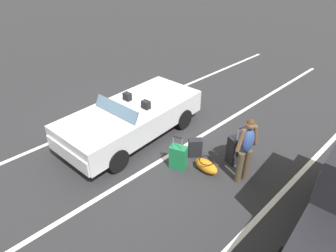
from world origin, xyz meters
The scene contains 10 objects.
ground_plane centered at (0.00, 0.00, 0.00)m, with size 80.00×80.00×0.00m, color #28282B.
lot_line_near centered at (0.00, -1.31, 0.00)m, with size 18.00×0.12×0.01m, color silver.
lot_line_mid centered at (0.00, 1.39, 0.00)m, with size 18.00×0.12×0.01m, color silver.
lot_line_far centered at (0.00, 4.09, 0.00)m, with size 18.00×0.12×0.01m, color silver.
convertible_car centered at (0.21, 0.02, 0.59)m, with size 4.28×2.12×1.24m.
suitcase_large_black centered at (-1.18, 2.71, 0.37)m, with size 0.54×0.41×1.07m.
suitcase_medium_bright centered at (0.06, 1.87, 0.31)m, with size 0.38×0.46×0.95m.
suitcase_small_carryon centered at (-0.59, 1.84, 0.25)m, with size 0.39×0.37×0.50m.
duffel_bag centered at (-0.33, 2.44, 0.16)m, with size 0.37×0.64×0.34m.
traveler_person centered at (-0.69, 3.20, 0.93)m, with size 0.60×0.30×1.65m.
Camera 1 is at (3.99, 5.60, 4.68)m, focal length 30.47 mm.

